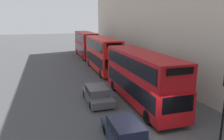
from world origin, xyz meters
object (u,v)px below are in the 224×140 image
object	(u,v)px
bus_third_in_queue	(86,43)
bus_second_in_queue	(103,53)
bus_leading	(141,75)
car_dark_sedan	(126,133)
pedestrian	(124,67)
car_hatchback	(97,94)

from	to	relation	value
bus_third_in_queue	bus_second_in_queue	bearing A→B (deg)	-90.00
bus_leading	car_dark_sedan	xyz separation A→B (m)	(-3.40, -5.56, -1.64)
bus_leading	pedestrian	size ratio (longest dim) A/B	5.85
car_dark_sedan	bus_leading	bearing A→B (deg)	58.53
bus_second_in_queue	car_hatchback	bearing A→B (deg)	-107.19
bus_third_in_queue	pedestrian	xyz separation A→B (m)	(2.32, -14.23, -1.64)
bus_leading	bus_third_in_queue	size ratio (longest dim) A/B	0.99
bus_third_in_queue	car_dark_sedan	world-z (taller)	bus_third_in_queue
bus_second_in_queue	bus_third_in_queue	distance (m)	12.02
pedestrian	car_dark_sedan	bearing A→B (deg)	-110.12
bus_leading	bus_second_in_queue	distance (m)	12.26
bus_third_in_queue	pedestrian	bearing A→B (deg)	-80.75
car_hatchback	pedestrian	xyz separation A→B (m)	(5.72, 8.78, 0.14)
bus_third_in_queue	pedestrian	distance (m)	14.51
bus_second_in_queue	car_hatchback	xyz separation A→B (m)	(-3.40, -10.99, -1.74)
bus_third_in_queue	car_hatchback	bearing A→B (deg)	-98.41
pedestrian	bus_third_in_queue	bearing A→B (deg)	99.25
bus_second_in_queue	car_hatchback	size ratio (longest dim) A/B	2.38
car_hatchback	car_dark_sedan	bearing A→B (deg)	-90.00
bus_leading	pedestrian	distance (m)	10.42
bus_third_in_queue	car_dark_sedan	bearing A→B (deg)	-96.50
bus_leading	bus_third_in_queue	xyz separation A→B (m)	(0.00, 24.27, 0.13)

